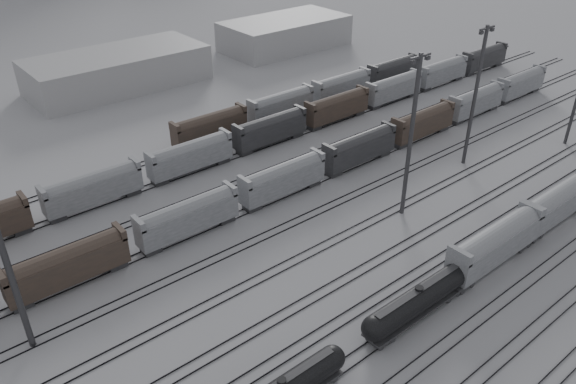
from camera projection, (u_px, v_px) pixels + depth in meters
ground at (407, 332)px, 63.09m from camera, size 900.00×900.00×0.00m
tracks at (305, 258)px, 74.66m from camera, size 220.00×71.50×0.16m
tank_car_b at (417, 301)px, 63.95m from camera, size 17.23×2.87×4.26m
hopper_car_a at (495, 243)px, 71.64m from camera, size 16.54×3.29×5.92m
hopper_car_b at (559, 201)px, 80.64m from camera, size 16.00×3.18×5.72m
light_mast_c at (411, 134)px, 77.88m from camera, size 3.91×0.63×24.46m
light_mast_d at (475, 94)px, 91.94m from camera, size 3.83×0.61×23.93m
bg_string_near at (283, 180)px, 87.28m from camera, size 151.00×3.00×5.60m
bg_string_mid at (270, 131)px, 103.37m from camera, size 151.00×3.00×5.60m
bg_string_far at (312, 97)px, 118.27m from camera, size 66.00×3.00×5.60m
warehouse_mid at (118, 70)px, 129.57m from camera, size 40.00×18.00×8.00m
warehouse_right at (285, 33)px, 156.95m from camera, size 35.00×18.00×8.00m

